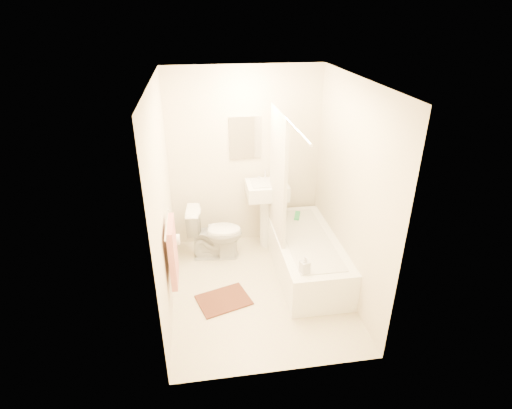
{
  "coord_description": "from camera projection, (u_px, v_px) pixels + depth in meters",
  "views": [
    {
      "loc": [
        -0.61,
        -3.74,
        3.01
      ],
      "look_at": [
        0.0,
        0.25,
        1.0
      ],
      "focal_mm": 28.0,
      "sensor_mm": 36.0,
      "label": 1
    }
  ],
  "objects": [
    {
      "name": "wall_back",
      "position": [
        245.0,
        159.0,
        5.26
      ],
      "size": [
        2.0,
        0.02,
        2.4
      ],
      "primitive_type": "cube",
      "color": "beige",
      "rests_on": "ground"
    },
    {
      "name": "towel_bar",
      "position": [
        167.0,
        224.0,
        3.89
      ],
      "size": [
        0.02,
        0.6,
        0.02
      ],
      "primitive_type": "cylinder",
      "rotation": [
        1.57,
        0.0,
        0.0
      ],
      "color": "silver",
      "rests_on": "wall_left"
    },
    {
      "name": "towel",
      "position": [
        173.0,
        252.0,
        4.04
      ],
      "size": [
        0.06,
        0.45,
        0.66
      ],
      "primitive_type": "cube",
      "color": "#CC7266",
      "rests_on": "towel_bar"
    },
    {
      "name": "ceiling",
      "position": [
        260.0,
        80.0,
        3.67
      ],
      "size": [
        2.4,
        2.4,
        0.0
      ],
      "primitive_type": "plane",
      "color": "white",
      "rests_on": "ground"
    },
    {
      "name": "wall_left",
      "position": [
        163.0,
        204.0,
        4.06
      ],
      "size": [
        0.02,
        2.4,
        2.4
      ],
      "primitive_type": "cube",
      "color": "beige",
      "rests_on": "ground"
    },
    {
      "name": "floor",
      "position": [
        259.0,
        289.0,
        4.73
      ],
      "size": [
        2.4,
        2.4,
        0.0
      ],
      "primitive_type": "plane",
      "color": "beige",
      "rests_on": "ground"
    },
    {
      "name": "curtain_rod",
      "position": [
        288.0,
        119.0,
        3.97
      ],
      "size": [
        0.03,
        1.7,
        0.03
      ],
      "primitive_type": "cylinder",
      "rotation": [
        1.57,
        0.0,
        0.0
      ],
      "color": "silver",
      "rests_on": "wall_back"
    },
    {
      "name": "toilet_paper",
      "position": [
        175.0,
        240.0,
        4.4
      ],
      "size": [
        0.11,
        0.12,
        0.12
      ],
      "primitive_type": "cylinder",
      "rotation": [
        0.0,
        1.57,
        0.0
      ],
      "color": "white",
      "rests_on": "wall_left"
    },
    {
      "name": "shower_curtain",
      "position": [
        278.0,
        177.0,
        4.67
      ],
      "size": [
        0.04,
        0.8,
        1.55
      ],
      "primitive_type": "cube",
      "color": "silver",
      "rests_on": "curtain_rod"
    },
    {
      "name": "toilet",
      "position": [
        215.0,
        233.0,
        5.22
      ],
      "size": [
        0.75,
        0.46,
        0.7
      ],
      "primitive_type": "imported",
      "rotation": [
        0.0,
        0.0,
        1.48
      ],
      "color": "white",
      "rests_on": "floor"
    },
    {
      "name": "soap_bottle",
      "position": [
        305.0,
        265.0,
        4.19
      ],
      "size": [
        0.11,
        0.12,
        0.2
      ],
      "primitive_type": "imported",
      "rotation": [
        0.0,
        0.0,
        0.28
      ],
      "color": "silver",
      "rests_on": "bathtub"
    },
    {
      "name": "wall_right",
      "position": [
        350.0,
        192.0,
        4.34
      ],
      "size": [
        0.02,
        2.4,
        2.4
      ],
      "primitive_type": "cube",
      "color": "beige",
      "rests_on": "ground"
    },
    {
      "name": "sink",
      "position": [
        266.0,
        212.0,
        5.38
      ],
      "size": [
        0.53,
        0.43,
        1.04
      ],
      "primitive_type": null,
      "rotation": [
        0.0,
        0.0,
        -0.01
      ],
      "color": "white",
      "rests_on": "floor"
    },
    {
      "name": "scrub_brush",
      "position": [
        297.0,
        216.0,
        5.34
      ],
      "size": [
        0.13,
        0.22,
        0.04
      ],
      "primitive_type": "cube",
      "rotation": [
        0.0,
        0.0,
        -0.33
      ],
      "color": "green",
      "rests_on": "bathtub"
    },
    {
      "name": "bath_mat",
      "position": [
        224.0,
        300.0,
        4.54
      ],
      "size": [
        0.66,
        0.57,
        0.02
      ],
      "primitive_type": "cube",
      "rotation": [
        0.0,
        0.0,
        0.3
      ],
      "color": "#53261D",
      "rests_on": "floor"
    },
    {
      "name": "mirror",
      "position": [
        245.0,
        138.0,
        5.11
      ],
      "size": [
        0.4,
        0.03,
        0.55
      ],
      "primitive_type": "cube",
      "color": "white",
      "rests_on": "wall_back"
    },
    {
      "name": "bathtub",
      "position": [
        306.0,
        255.0,
        4.97
      ],
      "size": [
        0.74,
        1.68,
        0.47
      ],
      "primitive_type": null,
      "color": "white",
      "rests_on": "floor"
    }
  ]
}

